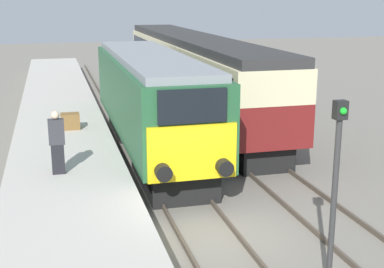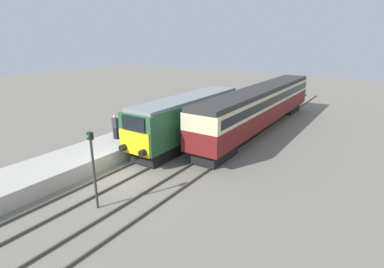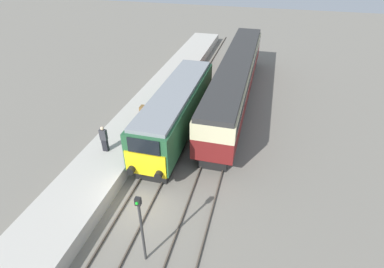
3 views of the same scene
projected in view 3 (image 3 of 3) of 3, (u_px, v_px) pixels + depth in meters
name	position (u px, v px, depth m)	size (l,w,h in m)	color
ground_plane	(139.00, 204.00, 16.98)	(120.00, 120.00, 0.00)	slate
platform_left	(140.00, 120.00, 23.89)	(3.50, 50.00, 0.94)	#B7B2A8
rails_near_track	(167.00, 152.00, 20.99)	(1.51, 60.00, 0.14)	#4C4238
rails_far_track	(215.00, 160.00, 20.26)	(1.50, 60.00, 0.14)	#4C4238
locomotive	(177.00, 110.00, 21.89)	(2.70, 12.66, 3.81)	black
passenger_carriage	(236.00, 76.00, 26.49)	(2.75, 21.45, 3.96)	black
person_on_platform	(104.00, 139.00, 19.18)	(0.44, 0.26, 1.83)	black
signal_post	(141.00, 225.00, 12.79)	(0.24, 0.28, 3.96)	#333333
luggage_crate	(145.00, 110.00, 23.71)	(0.70, 0.56, 0.60)	brown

